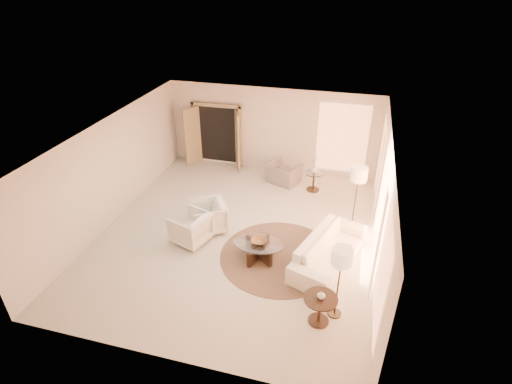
% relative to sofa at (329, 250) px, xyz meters
% --- Properties ---
extents(room, '(7.04, 8.04, 2.83)m').
position_rel_sofa_xyz_m(room, '(-2.44, 0.57, 1.03)').
color(room, beige).
rests_on(room, ground).
extents(windows_right, '(0.10, 6.40, 2.40)m').
position_rel_sofa_xyz_m(windows_right, '(1.01, 0.67, 0.99)').
color(windows_right, '#FF9A66').
rests_on(windows_right, room).
extents(window_back_corner, '(1.70, 0.10, 2.40)m').
position_rel_sofa_xyz_m(window_back_corner, '(-0.14, 4.52, 0.99)').
color(window_back_corner, '#FF9A66').
rests_on(window_back_corner, room).
extents(curtains_right, '(0.06, 5.20, 2.60)m').
position_rel_sofa_xyz_m(curtains_right, '(0.96, 1.57, 0.94)').
color(curtains_right, '#C7BB85').
rests_on(curtains_right, room).
extents(french_doors, '(1.95, 0.66, 2.16)m').
position_rel_sofa_xyz_m(french_doors, '(-4.34, 4.39, 0.70)').
color(french_doors, tan).
rests_on(french_doors, room).
extents(area_rug, '(3.40, 3.40, 0.01)m').
position_rel_sofa_xyz_m(area_rug, '(-1.18, -0.08, -0.36)').
color(area_rug, '#3B291D').
rests_on(area_rug, room).
extents(sofa, '(1.71, 2.67, 0.73)m').
position_rel_sofa_xyz_m(sofa, '(0.00, 0.00, 0.00)').
color(sofa, white).
rests_on(sofa, room).
extents(armchair_left, '(1.14, 1.16, 0.89)m').
position_rel_sofa_xyz_m(armchair_left, '(-3.22, 0.56, 0.08)').
color(armchair_left, white).
rests_on(armchair_left, room).
extents(armchair_right, '(1.03, 1.06, 0.88)m').
position_rel_sofa_xyz_m(armchair_right, '(-3.49, -0.04, 0.08)').
color(armchair_right, white).
rests_on(armchair_right, room).
extents(accent_chair, '(1.16, 0.95, 0.87)m').
position_rel_sofa_xyz_m(accent_chair, '(-1.84, 3.63, 0.07)').
color(accent_chair, gray).
rests_on(accent_chair, room).
extents(coffee_table, '(1.56, 1.56, 0.45)m').
position_rel_sofa_xyz_m(coffee_table, '(-1.65, -0.25, -0.08)').
color(coffee_table, black).
rests_on(coffee_table, room).
extents(end_table, '(0.67, 0.67, 0.63)m').
position_rel_sofa_xyz_m(end_table, '(0.00, -1.86, 0.07)').
color(end_table, black).
rests_on(end_table, room).
extents(side_table, '(0.53, 0.53, 0.61)m').
position_rel_sofa_xyz_m(side_table, '(-0.83, 3.38, 0.01)').
color(side_table, '#2F261B').
rests_on(side_table, room).
extents(floor_lamp_near, '(0.43, 0.43, 1.77)m').
position_rel_sofa_xyz_m(floor_lamp_near, '(0.46, 1.70, 1.15)').
color(floor_lamp_near, '#2F261B').
rests_on(floor_lamp_near, room).
extents(floor_lamp_far, '(0.40, 0.40, 1.66)m').
position_rel_sofa_xyz_m(floor_lamp_far, '(0.29, -1.59, 1.05)').
color(floor_lamp_far, '#2F261B').
rests_on(floor_lamp_far, room).
extents(bowl, '(0.37, 0.37, 0.09)m').
position_rel_sofa_xyz_m(bowl, '(-1.65, -0.25, 0.13)').
color(bowl, brown).
rests_on(bowl, coffee_table).
extents(end_vase, '(0.20, 0.20, 0.17)m').
position_rel_sofa_xyz_m(end_vase, '(0.00, -1.86, 0.35)').
color(end_vase, silver).
rests_on(end_vase, end_table).
extents(side_vase, '(0.25, 0.25, 0.25)m').
position_rel_sofa_xyz_m(side_vase, '(-0.83, 3.38, 0.37)').
color(side_vase, silver).
rests_on(side_vase, side_table).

